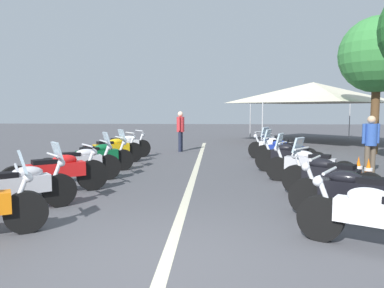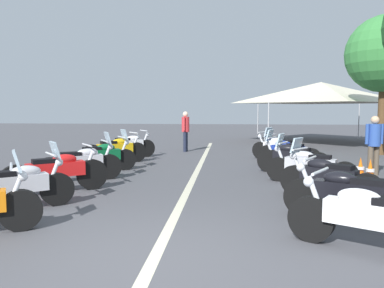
{
  "view_description": "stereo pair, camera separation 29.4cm",
  "coord_description": "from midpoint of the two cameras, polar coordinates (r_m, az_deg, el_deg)",
  "views": [
    {
      "loc": [
        -4.12,
        -0.57,
        1.79
      ],
      "look_at": [
        4.95,
        0.0,
        0.93
      ],
      "focal_mm": 34.91,
      "sensor_mm": 36.0,
      "label": 1
    },
    {
      "loc": [
        -4.12,
        -0.86,
        1.79
      ],
      "look_at": [
        4.95,
        0.0,
        0.93
      ],
      "focal_mm": 34.91,
      "sensor_mm": 36.0,
      "label": 2
    }
  ],
  "objects": [
    {
      "name": "motorcycle_right_row_3",
      "position": [
        9.31,
        18.31,
        -3.11
      ],
      "size": [
        1.12,
        1.98,
        1.19
      ],
      "rotation": [
        0.0,
        0.0,
        1.11
      ],
      "color": "black",
      "rests_on": "ground_plane"
    },
    {
      "name": "motorcycle_right_row_1",
      "position": [
        6.4,
        24.34,
        -7.11
      ],
      "size": [
        1.16,
        1.97,
        1.0
      ],
      "rotation": [
        0.0,
        0.0,
        1.08
      ],
      "color": "black",
      "rests_on": "ground_plane"
    },
    {
      "name": "bystander_0",
      "position": [
        11.17,
        26.77,
        0.42
      ],
      "size": [
        0.32,
        0.51,
        1.6
      ],
      "rotation": [
        0.0,
        0.0,
        0.28
      ],
      "color": "brown",
      "rests_on": "ground_plane"
    },
    {
      "name": "lane_centre_stripe",
      "position": [
        9.76,
        1.14,
        -5.16
      ],
      "size": [
        19.87,
        0.16,
        0.01
      ],
      "primitive_type": "cube",
      "color": "beige",
      "rests_on": "ground_plane"
    },
    {
      "name": "motorcycle_right_row_4",
      "position": [
        10.64,
        15.75,
        -1.95
      ],
      "size": [
        1.07,
        1.88,
        1.21
      ],
      "rotation": [
        0.0,
        0.0,
        1.1
      ],
      "color": "black",
      "rests_on": "ground_plane"
    },
    {
      "name": "motorcycle_left_row_3",
      "position": [
        9.56,
        -15.71,
        -2.76
      ],
      "size": [
        1.2,
        1.83,
        1.21
      ],
      "rotation": [
        0.0,
        0.0,
        -1.02
      ],
      "color": "black",
      "rests_on": "ground_plane"
    },
    {
      "name": "motorcycle_right_row_2",
      "position": [
        7.84,
        20.95,
        -4.72
      ],
      "size": [
        1.35,
        1.71,
        1.2
      ],
      "rotation": [
        0.0,
        0.0,
        0.92
      ],
      "color": "black",
      "rests_on": "ground_plane"
    },
    {
      "name": "motorcycle_left_row_6",
      "position": [
        13.75,
        -9.02,
        -0.23
      ],
      "size": [
        1.3,
        1.75,
        1.0
      ],
      "rotation": [
        0.0,
        0.0,
        -0.95
      ],
      "color": "black",
      "rests_on": "ground_plane"
    },
    {
      "name": "bystander_1",
      "position": [
        15.63,
        -0.46,
        2.44
      ],
      "size": [
        0.52,
        0.32,
        1.68
      ],
      "rotation": [
        0.0,
        0.0,
        4.55
      ],
      "color": "#1E2338",
      "rests_on": "ground_plane"
    },
    {
      "name": "motorcycle_right_row_6",
      "position": [
        13.33,
        13.69,
        -0.54
      ],
      "size": [
        1.27,
        1.78,
        0.99
      ],
      "rotation": [
        0.0,
        0.0,
        0.97
      ],
      "color": "black",
      "rests_on": "ground_plane"
    },
    {
      "name": "event_tent",
      "position": [
        21.03,
        19.47,
        7.42
      ],
      "size": [
        6.71,
        6.71,
        3.2
      ],
      "color": "beige",
      "rests_on": "ground_plane"
    },
    {
      "name": "ground_plane",
      "position": [
        4.54,
        -4.27,
        -17.79
      ],
      "size": [
        80.0,
        80.0,
        0.0
      ],
      "primitive_type": "plane",
      "color": "#4C4C51"
    },
    {
      "name": "motorcycle_left_row_5",
      "position": [
        12.4,
        -10.94,
        -0.84
      ],
      "size": [
        1.49,
        1.79,
        1.01
      ],
      "rotation": [
        0.0,
        0.0,
        -0.89
      ],
      "color": "black",
      "rests_on": "ground_plane"
    },
    {
      "name": "motorcycle_left_row_1",
      "position": [
        7.16,
        -24.19,
        -5.79
      ],
      "size": [
        1.43,
        1.66,
        1.19
      ],
      "rotation": [
        0.0,
        0.0,
        -0.87
      ],
      "color": "black",
      "rests_on": "ground_plane"
    },
    {
      "name": "motorcycle_right_row_5",
      "position": [
        12.01,
        15.04,
        -1.15
      ],
      "size": [
        1.34,
        1.79,
        1.2
      ],
      "rotation": [
        0.0,
        0.0,
        0.95
      ],
      "color": "black",
      "rests_on": "ground_plane"
    },
    {
      "name": "traffic_cone_0",
      "position": [
        9.87,
        26.36,
        -3.9
      ],
      "size": [
        0.36,
        0.36,
        0.61
      ],
      "color": "orange",
      "rests_on": "ground_plane"
    },
    {
      "name": "motorcycle_right_row_0",
      "position": [
        5.21,
        27.36,
        -10.08
      ],
      "size": [
        1.23,
        1.93,
        0.99
      ],
      "rotation": [
        0.0,
        0.0,
        1.03
      ],
      "color": "black",
      "rests_on": "ground_plane"
    },
    {
      "name": "traffic_cone_1",
      "position": [
        10.12,
        25.11,
        -3.64
      ],
      "size": [
        0.36,
        0.36,
        0.61
      ],
      "color": "orange",
      "rests_on": "ground_plane"
    },
    {
      "name": "motorcycle_left_row_4",
      "position": [
        10.86,
        -13.02,
        -1.78
      ],
      "size": [
        1.32,
        1.83,
        1.2
      ],
      "rotation": [
        0.0,
        0.0,
        -0.97
      ],
      "color": "black",
      "rests_on": "ground_plane"
    },
    {
      "name": "motorcycle_left_row_2",
      "position": [
        8.34,
        -19.04,
        -4.01
      ],
      "size": [
        1.47,
        1.84,
        1.02
      ],
      "rotation": [
        0.0,
        0.0,
        -0.91
      ],
      "color": "black",
      "rests_on": "ground_plane"
    }
  ]
}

